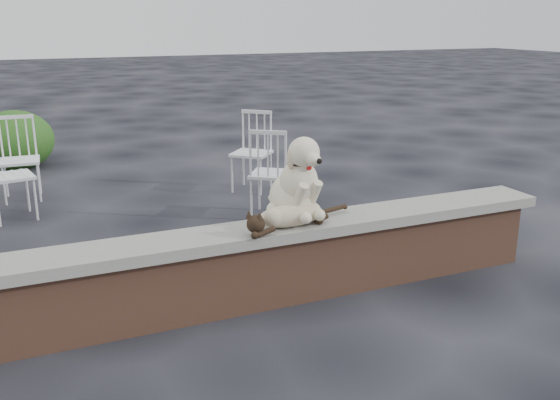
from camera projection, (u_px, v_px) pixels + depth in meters
name	position (u px, v px, depth m)	size (l,w,h in m)	color
ground	(164.00, 321.00, 4.23)	(60.00, 60.00, 0.00)	black
brick_wall	(162.00, 287.00, 4.15)	(6.00, 0.30, 0.50)	brown
capstone	(160.00, 247.00, 4.07)	(6.20, 0.40, 0.08)	slate
dog	(293.00, 177.00, 4.43)	(0.42, 0.56, 0.64)	beige
cat	(291.00, 214.00, 4.33)	(1.10, 0.26, 0.19)	tan
chair_b	(20.00, 159.00, 6.92)	(0.56, 0.56, 0.94)	white
chair_c	(272.00, 172.00, 6.34)	(0.56, 0.56, 0.94)	white
chair_e	(10.00, 175.00, 6.24)	(0.56, 0.56, 0.94)	white
chair_d	(251.00, 152.00, 7.30)	(0.56, 0.56, 0.94)	white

